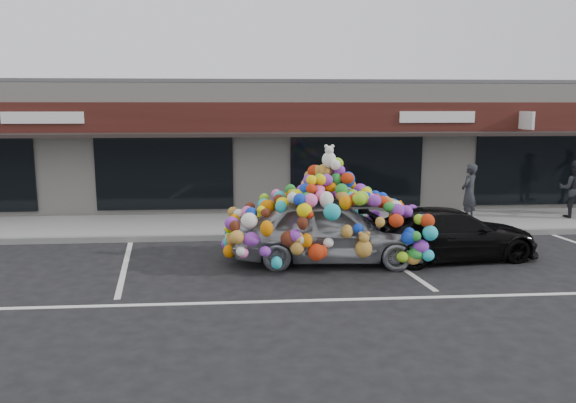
{
  "coord_description": "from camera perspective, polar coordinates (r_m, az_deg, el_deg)",
  "views": [
    {
      "loc": [
        -0.51,
        -12.02,
        3.53
      ],
      "look_at": [
        0.51,
        1.4,
        1.2
      ],
      "focal_mm": 35.0,
      "sensor_mm": 36.0,
      "label": 1
    }
  ],
  "objects": [
    {
      "name": "parking_stripe_mid",
      "position": [
        13.14,
        10.45,
        -5.92
      ],
      "size": [
        0.73,
        4.37,
        0.01
      ],
      "primitive_type": "cube",
      "rotation": [
        0.0,
        0.0,
        0.14
      ],
      "color": "silver",
      "rests_on": "ground"
    },
    {
      "name": "kerb",
      "position": [
        14.93,
        -2.29,
        -3.58
      ],
      "size": [
        26.0,
        0.18,
        0.16
      ],
      "primitive_type": "cube",
      "color": "slate",
      "rests_on": "ground"
    },
    {
      "name": "ground",
      "position": [
        12.54,
        -1.87,
        -6.55
      ],
      "size": [
        90.0,
        90.0,
        0.0
      ],
      "primitive_type": "plane",
      "color": "black",
      "rests_on": "ground"
    },
    {
      "name": "sidewalk",
      "position": [
        16.39,
        -2.49,
        -2.36
      ],
      "size": [
        26.0,
        3.0,
        0.15
      ],
      "primitive_type": "cube",
      "color": "gray",
      "rests_on": "ground"
    },
    {
      "name": "pedestrian_a",
      "position": [
        17.21,
        17.91,
        0.87
      ],
      "size": [
        0.73,
        0.72,
        1.69
      ],
      "primitive_type": "imported",
      "rotation": [
        0.0,
        0.0,
        3.91
      ],
      "color": "black",
      "rests_on": "sidewalk"
    },
    {
      "name": "pedestrian_b",
      "position": [
        19.01,
        27.03,
        1.14
      ],
      "size": [
        1.04,
        0.96,
        1.73
      ],
      "primitive_type": "imported",
      "rotation": [
        0.0,
        0.0,
        2.69
      ],
      "color": "black",
      "rests_on": "sidewalk"
    },
    {
      "name": "toy_car",
      "position": [
        12.71,
        4.18,
        -2.12
      ],
      "size": [
        3.12,
        4.72,
        2.68
      ],
      "rotation": [
        0.0,
        0.0,
        1.5
      ],
      "color": "#B7BBC2",
      "rests_on": "ground"
    },
    {
      "name": "parking_stripe_left",
      "position": [
        13.0,
        -16.24,
        -6.33
      ],
      "size": [
        0.73,
        4.37,
        0.01
      ],
      "primitive_type": "cube",
      "rotation": [
        0.0,
        0.0,
        0.14
      ],
      "color": "silver",
      "rests_on": "ground"
    },
    {
      "name": "lane_line",
      "position": [
        10.64,
        9.68,
        -9.69
      ],
      "size": [
        14.0,
        0.12,
        0.01
      ],
      "primitive_type": "cube",
      "color": "silver",
      "rests_on": "ground"
    },
    {
      "name": "shop_building",
      "position": [
        20.51,
        -2.95,
        5.98
      ],
      "size": [
        24.0,
        7.2,
        4.31
      ],
      "color": "beige",
      "rests_on": "ground"
    },
    {
      "name": "black_sedan",
      "position": [
        13.51,
        16.17,
        -3.16
      ],
      "size": [
        2.16,
        4.24,
        1.18
      ],
      "primitive_type": "imported",
      "rotation": [
        0.0,
        0.0,
        1.7
      ],
      "color": "black",
      "rests_on": "ground"
    }
  ]
}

